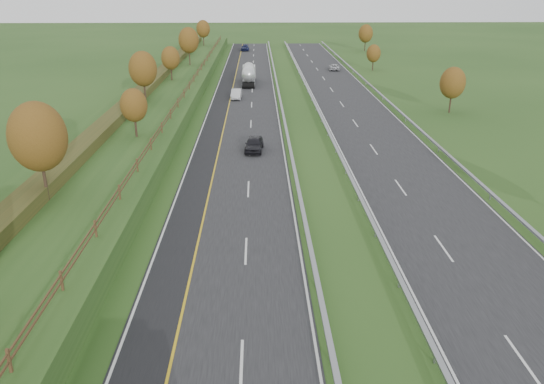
{
  "coord_description": "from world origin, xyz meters",
  "views": [
    {
      "loc": [
        2.17,
        -10.09,
        17.54
      ],
      "look_at": [
        3.24,
        28.71,
        2.2
      ],
      "focal_mm": 35.0,
      "sensor_mm": 36.0,
      "label": 1
    }
  ],
  "objects_px": {
    "car_dark_near": "(254,144)",
    "car_oncoming": "(334,67)",
    "road_tanker": "(249,74)",
    "car_silver_mid": "(236,94)",
    "car_small_far": "(245,48)"
  },
  "relations": [
    {
      "from": "road_tanker",
      "to": "car_dark_near",
      "type": "relative_size",
      "value": 2.4
    },
    {
      "from": "car_small_far",
      "to": "car_silver_mid",
      "type": "bearing_deg",
      "value": -88.91
    },
    {
      "from": "car_dark_near",
      "to": "car_silver_mid",
      "type": "relative_size",
      "value": 1.04
    },
    {
      "from": "road_tanker",
      "to": "car_small_far",
      "type": "relative_size",
      "value": 2.11
    },
    {
      "from": "road_tanker",
      "to": "car_dark_near",
      "type": "bearing_deg",
      "value": -88.43
    },
    {
      "from": "car_dark_near",
      "to": "car_silver_mid",
      "type": "distance_m",
      "value": 29.19
    },
    {
      "from": "car_dark_near",
      "to": "car_oncoming",
      "type": "relative_size",
      "value": 1.03
    },
    {
      "from": "car_silver_mid",
      "to": "car_oncoming",
      "type": "height_order",
      "value": "car_silver_mid"
    },
    {
      "from": "car_dark_near",
      "to": "car_oncoming",
      "type": "xyz_separation_m",
      "value": [
        17.04,
        58.78,
        -0.16
      ]
    },
    {
      "from": "car_silver_mid",
      "to": "car_oncoming",
      "type": "bearing_deg",
      "value": 58.07
    },
    {
      "from": "road_tanker",
      "to": "car_silver_mid",
      "type": "distance_m",
      "value": 13.98
    },
    {
      "from": "car_dark_near",
      "to": "car_oncoming",
      "type": "height_order",
      "value": "car_dark_near"
    },
    {
      "from": "road_tanker",
      "to": "car_oncoming",
      "type": "xyz_separation_m",
      "value": [
        18.21,
        15.93,
        -1.19
      ]
    },
    {
      "from": "road_tanker",
      "to": "car_oncoming",
      "type": "height_order",
      "value": "road_tanker"
    },
    {
      "from": "road_tanker",
      "to": "car_oncoming",
      "type": "distance_m",
      "value": 24.22
    }
  ]
}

